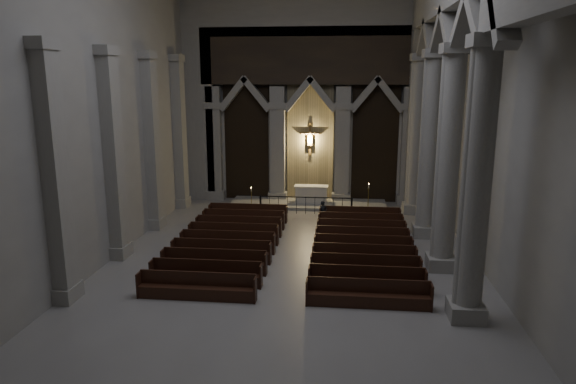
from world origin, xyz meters
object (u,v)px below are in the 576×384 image
Objects in this scene: candle_stand_right at (368,204)px; worshipper at (323,212)px; altar at (311,194)px; pews at (294,248)px; candle_stand_left at (252,204)px; altar_rail at (306,202)px.

candle_stand_right reaches higher than worshipper.
worshipper is at bearing -77.61° from altar.
candle_stand_left is at bearing 113.98° from pews.
altar is 3.27m from candle_stand_right.
candle_stand_left is (-3.04, -1.61, -0.28)m from altar.
altar_rail is at bearing -166.59° from candle_stand_right.
candle_stand_right reaches higher than pews.
candle_stand_left is 0.83× the size of candle_stand_right.
pews is 8.47× the size of worshipper.
worshipper is (0.96, -1.66, -0.07)m from altar_rail.
pews is at bearing -90.00° from altar_rail.
altar_rail is at bearing -94.81° from altar.
altar_rail is 4.30× the size of worshipper.
altar_rail is at bearing 90.00° from pews.
altar_rail is 6.15m from pews.
altar is at bearing 85.19° from altar_rail.
altar_rail is 1.92m from worshipper.
altar is 1.95m from altar_rail.
pews is at bearing -66.02° from candle_stand_left.
worshipper is (0.96, 4.48, 0.28)m from pews.
candle_stand_left is at bearing 173.44° from altar_rail.
altar reaches higher than pews.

